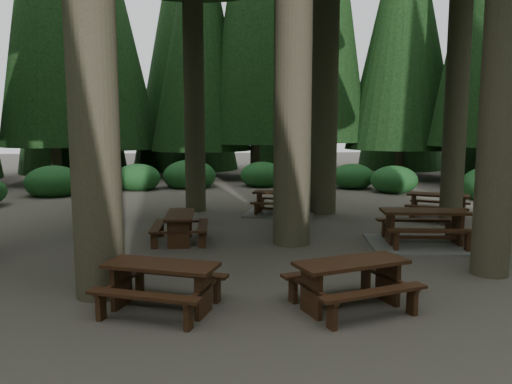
{
  "coord_description": "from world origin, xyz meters",
  "views": [
    {
      "loc": [
        -1.06,
        -10.88,
        2.67
      ],
      "look_at": [
        0.06,
        0.98,
        1.1
      ],
      "focal_mm": 35.0,
      "sensor_mm": 36.0,
      "label": 1
    }
  ],
  "objects": [
    {
      "name": "picnic_table_c",
      "position": [
        1.09,
        4.04,
        0.23
      ],
      "size": [
        2.46,
        2.23,
        0.7
      ],
      "rotation": [
        0.0,
        0.0,
        -0.3
      ],
      "color": "gray",
      "rests_on": "ground"
    },
    {
      "name": "picnic_table_b",
      "position": [
        -1.74,
        0.58,
        0.45
      ],
      "size": [
        1.28,
        1.58,
        0.68
      ],
      "rotation": [
        0.0,
        0.0,
        1.56
      ],
      "color": "#381711",
      "rests_on": "ground"
    },
    {
      "name": "picnic_table_e",
      "position": [
        1.0,
        -3.95,
        0.48
      ],
      "size": [
        2.0,
        1.79,
        0.72
      ],
      "rotation": [
        0.0,
        0.0,
        0.31
      ],
      "color": "#381711",
      "rests_on": "ground"
    },
    {
      "name": "picnic_table_f",
      "position": [
        -1.77,
        -3.79,
        0.47
      ],
      "size": [
        2.0,
        1.82,
        0.71
      ],
      "rotation": [
        0.0,
        0.0,
        -0.37
      ],
      "color": "#381711",
      "rests_on": "ground"
    },
    {
      "name": "shrub_ring",
      "position": [
        0.7,
        0.75,
        0.4
      ],
      "size": [
        23.86,
        24.64,
        1.49
      ],
      "color": "#1D5523",
      "rests_on": "ground"
    },
    {
      "name": "picnic_table_a",
      "position": [
        3.73,
        -0.27,
        0.28
      ],
      "size": [
        2.66,
        2.3,
        0.81
      ],
      "rotation": [
        0.0,
        0.0,
        -0.15
      ],
      "color": "gray",
      "rests_on": "ground"
    },
    {
      "name": "ground",
      "position": [
        0.0,
        0.0,
        0.0
      ],
      "size": [
        80.0,
        80.0,
        0.0
      ],
      "primitive_type": "plane",
      "color": "#49433C",
      "rests_on": "ground"
    },
    {
      "name": "picnic_table_d",
      "position": [
        5.53,
        2.81,
        0.49
      ],
      "size": [
        2.16,
        2.04,
        0.74
      ],
      "rotation": [
        0.0,
        0.0,
        -0.52
      ],
      "color": "#381711",
      "rests_on": "ground"
    }
  ]
}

